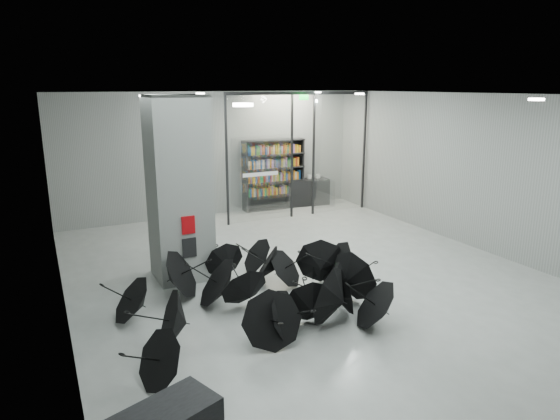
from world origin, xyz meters
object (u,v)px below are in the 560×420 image
shop_counter (307,192)px  column (179,189)px  bookshelf (274,175)px  umbrella_cluster (276,294)px

shop_counter → column: bearing=-133.1°
column → shop_counter: bearing=39.0°
column → bookshelf: column is taller
column → shop_counter: (5.86, 4.75, -1.53)m
column → umbrella_cluster: (1.13, -2.48, -1.69)m
bookshelf → umbrella_cluster: (-3.43, -7.23, -0.89)m
umbrella_cluster → bookshelf: bearing=64.6°
column → shop_counter: column is taller
bookshelf → shop_counter: (1.30, -0.00, -0.73)m
column → umbrella_cluster: bearing=-65.5°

